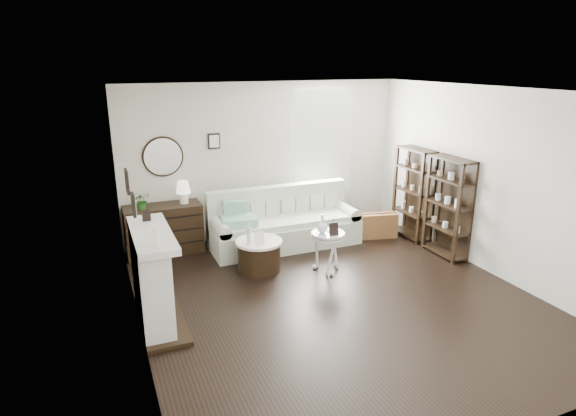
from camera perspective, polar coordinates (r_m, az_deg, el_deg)
name	(u,v)px	position (r m, az deg, el deg)	size (l,w,h in m)	color
room	(304,144)	(8.70, 1.88, 7.58)	(5.50, 5.50, 5.50)	black
fireplace	(152,281)	(5.98, -15.78, -8.31)	(0.50, 1.40, 1.84)	silver
shelf_unit_far	(413,193)	(8.71, 14.63, 1.68)	(0.30, 0.80, 1.60)	black
shelf_unit_near	(448,207)	(8.05, 18.44, 0.07)	(0.30, 0.80, 1.60)	black
sofa	(283,226)	(8.22, -0.54, -2.18)	(2.52, 0.87, 0.98)	beige
quilt	(239,221)	(7.76, -5.83, -1.49)	(0.55, 0.45, 0.14)	#268C61
suitcase	(378,226)	(8.71, 10.62, -2.06)	(0.66, 0.22, 0.44)	brown
dresser	(164,229)	(8.08, -14.48, -2.47)	(1.21, 0.52, 0.81)	black
table_lamp	(183,192)	(7.96, -12.29, 1.84)	(0.23, 0.23, 0.37)	beige
potted_plant	(142,200)	(7.84, -16.91, 0.86)	(0.24, 0.21, 0.27)	#1D5418
drum_table	(259,255)	(7.24, -3.44, -5.63)	(0.70, 0.70, 0.48)	black
pedestal_table	(328,236)	(7.14, 4.76, -3.31)	(0.50, 0.50, 0.61)	silver
eiffel_drum	(263,233)	(7.19, -3.03, -3.00)	(0.10, 0.10, 0.18)	black
bottle_drum	(249,234)	(6.98, -4.64, -3.08)	(0.07, 0.07, 0.31)	silver
card_frame_drum	(260,238)	(6.95, -3.39, -3.60)	(0.15, 0.01, 0.21)	white
eiffel_ped	(333,225)	(7.16, 5.37, -2.07)	(0.10, 0.10, 0.17)	black
flask_ped	(322,224)	(7.05, 4.08, -1.87)	(0.15, 0.15, 0.28)	silver
card_frame_ped	(334,229)	(6.99, 5.44, -2.50)	(0.14, 0.01, 0.19)	black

